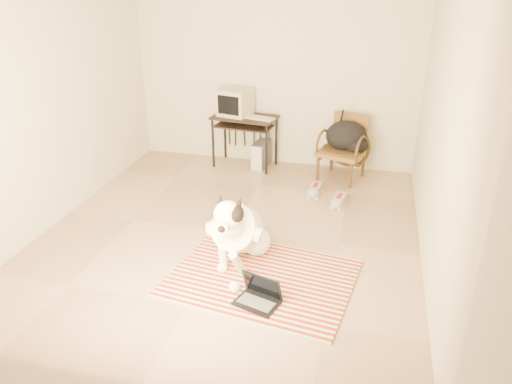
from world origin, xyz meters
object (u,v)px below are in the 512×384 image
(computer_desk, at_px, (244,124))
(pc_tower, at_px, (261,155))
(dog, at_px, (238,231))
(laptop, at_px, (259,296))
(crt_monitor, at_px, (235,102))
(backpack, at_px, (348,137))
(rattan_chair, at_px, (344,148))

(computer_desk, height_order, pc_tower, computer_desk)
(dog, xyz_separation_m, laptop, (0.36, -0.61, -0.26))
(pc_tower, bearing_deg, dog, -81.90)
(dog, bearing_deg, computer_desk, 103.48)
(crt_monitor, distance_m, backpack, 1.65)
(crt_monitor, xyz_separation_m, backpack, (1.60, -0.15, -0.34))
(dog, height_order, backpack, dog)
(rattan_chair, bearing_deg, laptop, -98.55)
(dog, relative_size, computer_desk, 1.25)
(dog, distance_m, rattan_chair, 2.54)
(laptop, relative_size, crt_monitor, 0.87)
(crt_monitor, distance_m, pc_tower, 0.83)
(dog, relative_size, crt_monitor, 2.39)
(rattan_chair, bearing_deg, backpack, -10.49)
(pc_tower, distance_m, backpack, 1.28)
(crt_monitor, bearing_deg, pc_tower, -5.46)
(laptop, xyz_separation_m, rattan_chair, (0.45, 3.02, 0.35))
(computer_desk, relative_size, backpack, 1.64)
(computer_desk, height_order, crt_monitor, crt_monitor)
(computer_desk, distance_m, backpack, 1.46)
(laptop, distance_m, pc_tower, 3.21)
(pc_tower, xyz_separation_m, backpack, (1.22, -0.12, 0.39))
(crt_monitor, bearing_deg, computer_desk, -17.06)
(rattan_chair, bearing_deg, computer_desk, 175.93)
(rattan_chair, bearing_deg, crt_monitor, 174.69)
(computer_desk, xyz_separation_m, pc_tower, (0.24, 0.01, -0.45))
(laptop, xyz_separation_m, pc_tower, (-0.71, 3.13, 0.11))
(computer_desk, bearing_deg, dog, -76.52)
(rattan_chair, bearing_deg, pc_tower, 174.74)
(laptop, bearing_deg, dog, 120.09)
(pc_tower, bearing_deg, backpack, -5.47)
(pc_tower, bearing_deg, laptop, -77.16)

